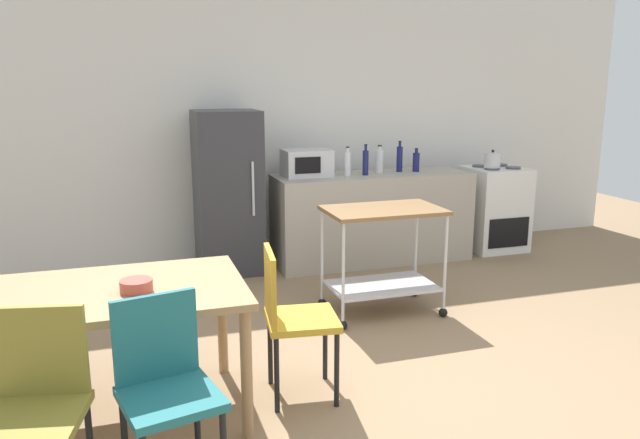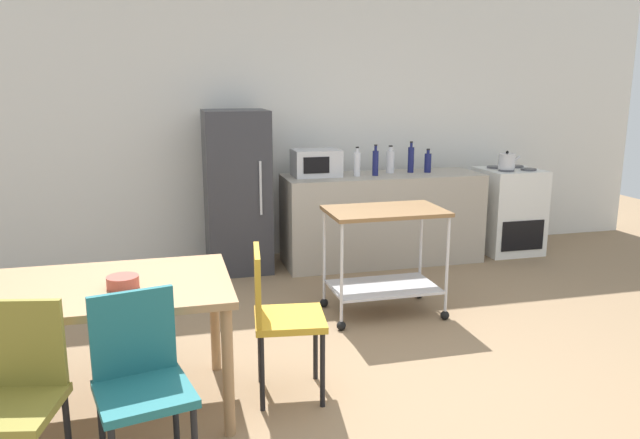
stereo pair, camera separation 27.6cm
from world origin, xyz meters
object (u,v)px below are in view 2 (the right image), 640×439
(kitchen_cart, at_px, (384,244))
(bottle_soy_sauce, at_px, (357,163))
(chair_teal, at_px, (141,378))
(bottle_olive_oil, at_px, (390,161))
(dining_table, at_px, (89,300))
(bottle_hot_sauce, at_px, (428,162))
(bottle_sparkling_water, at_px, (411,159))
(bottle_vinegar, at_px, (375,162))
(chair_mustard, at_px, (278,312))
(fruit_bowl, at_px, (123,282))
(kettle, at_px, (507,161))
(refrigerator, at_px, (237,191))
(stove_oven, at_px, (508,211))
(chair_olive, at_px, (13,392))
(microwave, at_px, (316,163))

(kitchen_cart, bearing_deg, bottle_soy_sauce, 81.35)
(chair_teal, distance_m, bottle_olive_oil, 4.03)
(dining_table, distance_m, bottle_hot_sauce, 3.94)
(kitchen_cart, relative_size, bottle_sparkling_water, 2.88)
(bottle_vinegar, relative_size, bottle_sparkling_water, 0.97)
(chair_mustard, height_order, chair_teal, same)
(fruit_bowl, xyz_separation_m, kettle, (3.70, 2.43, 0.22))
(kettle, bearing_deg, refrigerator, 176.30)
(stove_oven, distance_m, refrigerator, 2.92)
(stove_oven, height_order, bottle_vinegar, bottle_vinegar)
(chair_mustard, distance_m, bottle_sparkling_water, 3.19)
(dining_table, bearing_deg, bottle_vinegar, 44.20)
(chair_mustard, bearing_deg, kitchen_cart, -36.65)
(bottle_sparkling_water, bearing_deg, chair_mustard, -126.20)
(chair_olive, height_order, bottle_soy_sauce, bottle_soy_sauce)
(chair_teal, xyz_separation_m, stove_oven, (3.73, 3.13, -0.07))
(refrigerator, distance_m, bottle_vinegar, 1.38)
(microwave, bearing_deg, bottle_hot_sauce, -2.27)
(bottle_soy_sauce, xyz_separation_m, kettle, (1.61, -0.05, -0.02))
(bottle_soy_sauce, bearing_deg, bottle_sparkling_water, 9.51)
(microwave, distance_m, bottle_olive_oil, 0.78)
(bottle_olive_oil, distance_m, bottle_hot_sauce, 0.39)
(dining_table, bearing_deg, chair_mustard, -2.10)
(dining_table, height_order, chair_olive, chair_olive)
(bottle_soy_sauce, height_order, bottle_sparkling_water, bottle_sparkling_water)
(bottle_olive_oil, relative_size, bottle_hot_sauce, 1.16)
(bottle_vinegar, bearing_deg, microwave, 168.21)
(chair_olive, height_order, bottle_vinegar, bottle_vinegar)
(kitchen_cart, bearing_deg, fruit_bowl, -149.12)
(bottle_sparkling_water, bearing_deg, chair_teal, -129.33)
(chair_mustard, height_order, bottle_olive_oil, bottle_olive_oil)
(kitchen_cart, bearing_deg, chair_olive, -143.39)
(chair_mustard, distance_m, kettle, 3.76)
(microwave, height_order, fruit_bowl, microwave)
(bottle_sparkling_water, distance_m, fruit_bowl, 3.74)
(refrigerator, height_order, bottle_sparkling_water, refrigerator)
(chair_mustard, xyz_separation_m, bottle_vinegar, (1.44, 2.43, 0.51))
(chair_teal, xyz_separation_m, bottle_sparkling_water, (2.61, 3.18, 0.52))
(dining_table, bearing_deg, chair_teal, -67.94)
(chair_mustard, relative_size, bottle_vinegar, 2.90)
(bottle_vinegar, bearing_deg, bottle_soy_sauce, 176.21)
(bottle_olive_oil, bearing_deg, fruit_bowl, -133.63)
(chair_mustard, bearing_deg, chair_teal, 137.92)
(dining_table, height_order, kettle, kettle)
(bottle_vinegar, bearing_deg, stove_oven, 2.27)
(chair_olive, height_order, bottle_hot_sauce, bottle_hot_sauce)
(chair_teal, bearing_deg, stove_oven, 27.23)
(bottle_olive_oil, height_order, bottle_hot_sauce, bottle_olive_oil)
(chair_mustard, bearing_deg, dining_table, 95.23)
(stove_oven, distance_m, bottle_hot_sauce, 1.10)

